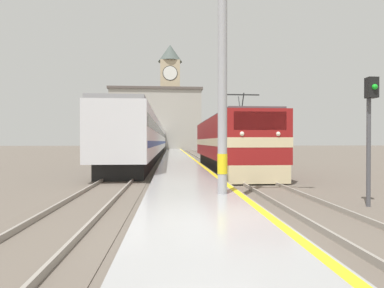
{
  "coord_description": "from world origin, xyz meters",
  "views": [
    {
      "loc": [
        -0.73,
        -5.93,
        1.93
      ],
      "look_at": [
        1.43,
        23.91,
        1.67
      ],
      "focal_mm": 28.0,
      "sensor_mm": 36.0,
      "label": 1
    }
  ],
  "objects_px": {
    "passenger_train": "(151,140)",
    "catenary_mast": "(225,48)",
    "clock_tower": "(170,93)",
    "signal_post": "(370,120)",
    "locomotive_train": "(229,143)"
  },
  "relations": [
    {
      "from": "passenger_train",
      "to": "catenary_mast",
      "type": "distance_m",
      "value": 30.64
    },
    {
      "from": "passenger_train",
      "to": "clock_tower",
      "type": "distance_m",
      "value": 41.75
    },
    {
      "from": "passenger_train",
      "to": "signal_post",
      "type": "xyz_separation_m",
      "value": [
        8.36,
        -30.73,
        0.39
      ]
    },
    {
      "from": "locomotive_train",
      "to": "catenary_mast",
      "type": "xyz_separation_m",
      "value": [
        -2.24,
        -10.81,
        2.89
      ]
    },
    {
      "from": "catenary_mast",
      "to": "passenger_train",
      "type": "bearing_deg",
      "value": 97.77
    },
    {
      "from": "locomotive_train",
      "to": "signal_post",
      "type": "height_order",
      "value": "locomotive_train"
    },
    {
      "from": "locomotive_train",
      "to": "clock_tower",
      "type": "height_order",
      "value": "clock_tower"
    },
    {
      "from": "catenary_mast",
      "to": "signal_post",
      "type": "bearing_deg",
      "value": -6.43
    },
    {
      "from": "passenger_train",
      "to": "catenary_mast",
      "type": "bearing_deg",
      "value": -82.23
    },
    {
      "from": "catenary_mast",
      "to": "clock_tower",
      "type": "bearing_deg",
      "value": 91.36
    },
    {
      "from": "locomotive_train",
      "to": "signal_post",
      "type": "relative_size",
      "value": 3.74
    },
    {
      "from": "passenger_train",
      "to": "clock_tower",
      "type": "relative_size",
      "value": 1.88
    },
    {
      "from": "locomotive_train",
      "to": "passenger_train",
      "type": "distance_m",
      "value": 20.46
    },
    {
      "from": "catenary_mast",
      "to": "clock_tower",
      "type": "height_order",
      "value": "clock_tower"
    },
    {
      "from": "passenger_train",
      "to": "catenary_mast",
      "type": "xyz_separation_m",
      "value": [
        4.13,
        -30.25,
        2.54
      ]
    }
  ]
}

